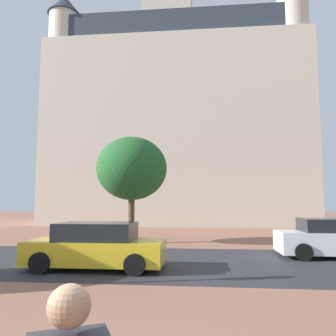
{
  "coord_description": "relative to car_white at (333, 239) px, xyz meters",
  "views": [
    {
      "loc": [
        1.66,
        -2.32,
        2.14
      ],
      "look_at": [
        0.3,
        11.16,
        3.52
      ],
      "focal_mm": 35.76,
      "sensor_mm": 36.0,
      "label": 1
    }
  ],
  "objects": [
    {
      "name": "street_asphalt_strip",
      "position": [
        -6.7,
        -1.53,
        -0.72
      ],
      "size": [
        120.0,
        6.94,
        0.0
      ],
      "primitive_type": "cube",
      "color": "#2D2D33",
      "rests_on": "ground_plane"
    },
    {
      "name": "landmark_building",
      "position": [
        -7.61,
        20.2,
        10.02
      ],
      "size": [
        25.06,
        11.21,
        33.32
      ],
      "color": "beige",
      "rests_on": "ground_plane"
    },
    {
      "name": "car_white",
      "position": [
        0.0,
        0.0,
        0.0
      ],
      "size": [
        4.15,
        2.03,
        1.5
      ],
      "color": "silver",
      "rests_on": "ground_plane"
    },
    {
      "name": "car_yellow",
      "position": [
        -8.46,
        -3.05,
        -0.02
      ],
      "size": [
        4.39,
        2.0,
        1.47
      ],
      "color": "gold",
      "rests_on": "ground_plane"
    },
    {
      "name": "tree_curb_far",
      "position": [
        -8.76,
        3.69,
        3.19
      ],
      "size": [
        3.75,
        3.75,
        5.61
      ],
      "color": "brown",
      "rests_on": "ground_plane"
    },
    {
      "name": "ground_plane",
      "position": [
        -6.7,
        -1.46,
        -0.72
      ],
      "size": [
        120.0,
        120.0,
        0.0
      ],
      "primitive_type": "plane",
      "color": "#93604C"
    }
  ]
}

